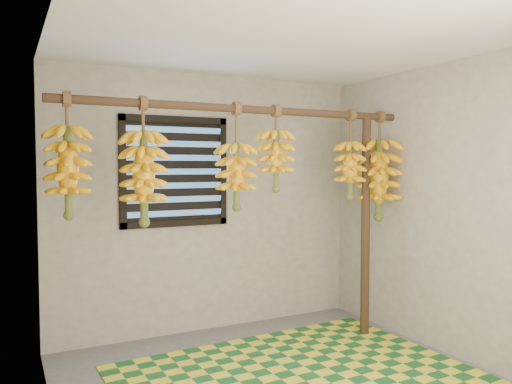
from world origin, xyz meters
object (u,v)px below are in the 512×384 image
woven_mat (306,382)px  banana_bunch_d (276,160)px  banana_bunch_c (236,176)px  banana_bunch_f (350,170)px  banana_bunch_b (144,178)px  banana_bunch_e (379,180)px  banana_bunch_a (68,172)px  support_post (366,226)px

woven_mat → banana_bunch_d: (0.10, 0.62, 1.59)m
banana_bunch_c → banana_bunch_f: same height
woven_mat → banana_bunch_b: 1.87m
banana_bunch_e → banana_bunch_c: bearing=180.0°
woven_mat → banana_bunch_a: (-1.51, 0.62, 1.51)m
banana_bunch_d → banana_bunch_f: 0.76m
banana_bunch_a → banana_bunch_f: size_ratio=1.07×
banana_bunch_b → banana_bunch_d: bearing=-0.0°
banana_bunch_d → support_post: bearing=0.0°
banana_bunch_f → woven_mat: bearing=-144.0°
banana_bunch_b → banana_bunch_f: (1.85, -0.00, 0.05)m
support_post → banana_bunch_d: (-0.94, -0.00, 0.60)m
banana_bunch_a → banana_bunch_b: bearing=0.0°
banana_bunch_a → support_post: bearing=0.0°
woven_mat → banana_bunch_e: size_ratio=2.55×
woven_mat → banana_bunch_b: banana_bunch_b is taller
banana_bunch_a → banana_bunch_e: size_ratio=0.86×
banana_bunch_e → banana_bunch_f: bearing=180.0°
support_post → banana_bunch_f: size_ratio=2.51×
banana_bunch_a → banana_bunch_c: (1.25, 0.00, -0.04)m
banana_bunch_b → banana_bunch_c: same height
banana_bunch_d → banana_bunch_a: bearing=180.0°
support_post → banana_bunch_c: 1.38m
banana_bunch_a → banana_bunch_d: bearing=-0.0°
banana_bunch_b → banana_bunch_c: 0.74m
banana_bunch_b → banana_bunch_e: 2.18m
banana_bunch_a → banana_bunch_b: same height
banana_bunch_e → banana_bunch_d: bearing=180.0°
woven_mat → banana_bunch_f: size_ratio=3.16×
banana_bunch_a → banana_bunch_f: same height
banana_bunch_e → banana_bunch_f: size_ratio=1.24×
banana_bunch_e → banana_bunch_a: bearing=180.0°
support_post → banana_bunch_d: size_ratio=2.82×
banana_bunch_c → banana_bunch_d: size_ratio=1.20×
support_post → banana_bunch_d: banana_bunch_d is taller
banana_bunch_c → banana_bunch_f: size_ratio=1.06×
woven_mat → banana_bunch_d: size_ratio=3.56×
banana_bunch_f → banana_bunch_e: bearing=-0.0°
banana_bunch_f → banana_bunch_a: bearing=180.0°
support_post → banana_bunch_b: bearing=180.0°
banana_bunch_c → banana_bunch_e: (1.45, -0.00, -0.04)m
support_post → banana_bunch_f: 0.55m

